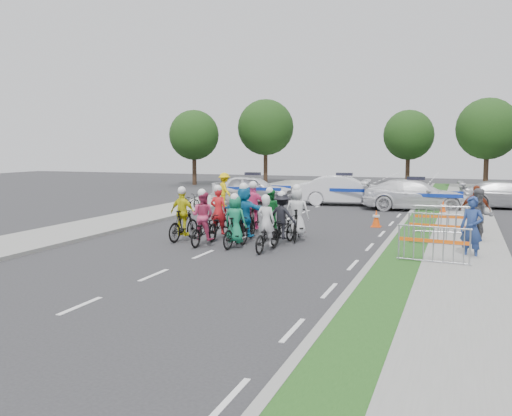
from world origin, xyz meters
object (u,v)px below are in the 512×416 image
(rider_7, at_px, (297,219))
(tree_1, at_px, (488,129))
(rider_8, at_px, (270,218))
(parked_bike, at_px, (191,201))
(spectator_2, at_px, (475,210))
(barrier_1, at_px, (438,231))
(rider_4, at_px, (282,223))
(spectator_0, at_px, (472,228))
(cone_1, at_px, (443,208))
(police_car_1, at_px, (344,190))
(rider_0, at_px, (266,233))
(rider_5, at_px, (244,217))
(civilian_sedan, at_px, (507,195))
(rider_3, at_px, (183,220))
(tree_0, at_px, (194,135))
(rider_1, at_px, (236,226))
(barrier_2, at_px, (441,221))
(rider_2, at_px, (203,224))
(rider_6, at_px, (219,221))
(tree_3, at_px, (266,127))
(rider_9, at_px, (254,214))
(spectator_1, at_px, (480,216))
(police_car_0, at_px, (253,189))
(marshal_hiviz, at_px, (224,190))
(barrier_0, at_px, (433,247))
(tree_4, at_px, (409,135))

(rider_7, height_order, tree_1, tree_1)
(rider_8, distance_m, parked_bike, 9.79)
(spectator_2, height_order, tree_1, tree_1)
(barrier_1, bearing_deg, rider_8, 176.67)
(rider_4, relative_size, spectator_0, 0.99)
(rider_4, distance_m, cone_1, 11.54)
(rider_7, xyz_separation_m, police_car_1, (-0.80, 12.47, 0.06))
(rider_0, bearing_deg, rider_5, -46.18)
(rider_4, relative_size, tree_1, 0.27)
(rider_0, relative_size, civilian_sedan, 0.36)
(police_car_1, relative_size, tree_1, 0.73)
(rider_7, bearing_deg, civilian_sedan, -127.81)
(rider_3, distance_m, rider_4, 3.50)
(rider_3, bearing_deg, spectator_2, -145.40)
(parked_bike, bearing_deg, spectator_2, -74.19)
(rider_5, relative_size, tree_0, 0.33)
(rider_1, height_order, police_car_1, rider_1)
(rider_1, height_order, barrier_2, rider_1)
(rider_2, height_order, rider_6, rider_6)
(police_car_1, xyz_separation_m, tree_3, (-10.18, 16.04, 4.06))
(rider_1, relative_size, parked_bike, 1.09)
(rider_9, distance_m, spectator_1, 7.98)
(spectator_2, distance_m, tree_3, 30.23)
(spectator_1, bearing_deg, tree_1, 77.95)
(rider_0, relative_size, tree_1, 0.27)
(tree_1, bearing_deg, tree_3, 173.66)
(spectator_1, xyz_separation_m, spectator_2, (-0.09, 2.37, -0.03))
(rider_4, xyz_separation_m, tree_3, (-10.70, 29.36, 4.18))
(rider_1, bearing_deg, rider_5, -75.80)
(barrier_2, xyz_separation_m, tree_3, (-15.70, 25.73, 4.33))
(spectator_2, bearing_deg, barrier_1, -105.38)
(rider_0, bearing_deg, police_car_1, -85.05)
(civilian_sedan, height_order, cone_1, civilian_sedan)
(rider_1, distance_m, rider_6, 1.90)
(rider_2, bearing_deg, spectator_1, -158.18)
(rider_7, height_order, rider_8, rider_7)
(police_car_0, bearing_deg, police_car_1, -92.77)
(spectator_0, height_order, marshal_hiviz, spectator_0)
(police_car_1, xyz_separation_m, spectator_2, (6.70, -8.71, 0.09))
(rider_4, height_order, barrier_0, rider_4)
(parked_bike, bearing_deg, rider_1, -114.95)
(rider_0, xyz_separation_m, tree_1, (7.35, 28.86, 3.94))
(rider_4, relative_size, police_car_0, 0.39)
(marshal_hiviz, bearing_deg, rider_1, 158.77)
(police_car_1, bearing_deg, marshal_hiviz, 107.21)
(cone_1, bearing_deg, spectator_0, -84.25)
(rider_4, xyz_separation_m, rider_8, (-0.90, 1.40, -0.03))
(rider_1, xyz_separation_m, tree_1, (8.51, 28.57, 3.84))
(tree_4, bearing_deg, rider_7, -91.91)
(rider_4, distance_m, tree_3, 31.53)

